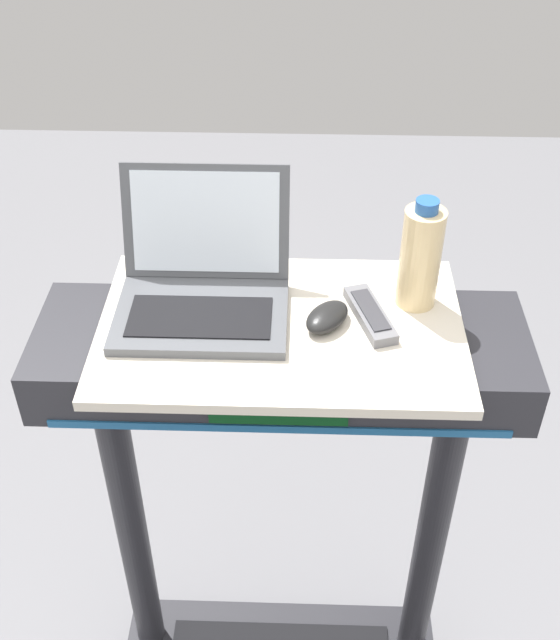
# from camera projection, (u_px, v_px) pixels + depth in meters

# --- Properties ---
(desk_board) EXTENTS (0.65, 0.42, 0.02)m
(desk_board) POSITION_uv_depth(u_px,v_px,m) (281.00, 329.00, 1.42)
(desk_board) COLOR beige
(desk_board) RESTS_ON treadmill_base
(laptop) EXTENTS (0.31, 0.28, 0.22)m
(laptop) POSITION_uv_depth(u_px,v_px,m) (203.00, 284.00, 1.43)
(laptop) COLOR #515459
(laptop) RESTS_ON desk_board
(computer_mouse) EXTENTS (0.11, 0.12, 0.03)m
(computer_mouse) POSITION_uv_depth(u_px,v_px,m) (327.00, 317.00, 1.40)
(computer_mouse) COLOR black
(computer_mouse) RESTS_ON desk_board
(water_bottle) EXTENTS (0.07, 0.07, 0.21)m
(water_bottle) POSITION_uv_depth(u_px,v_px,m) (420.00, 257.00, 1.41)
(water_bottle) COLOR beige
(water_bottle) RESTS_ON desk_board
(tv_remote) EXTENTS (0.09, 0.17, 0.02)m
(tv_remote) POSITION_uv_depth(u_px,v_px,m) (370.00, 315.00, 1.42)
(tv_remote) COLOR slate
(tv_remote) RESTS_ON desk_board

